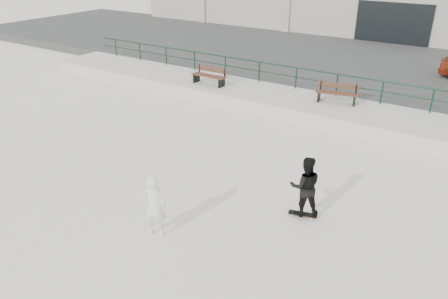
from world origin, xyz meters
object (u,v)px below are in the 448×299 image
Objects in this scene: seated_skater at (154,206)px; bench_right at (337,93)px; skateboard at (303,214)px; standing_skater at (305,186)px; bench_left at (210,76)px.

bench_right is at bearing -112.97° from seated_skater.
skateboard is 0.88m from standing_skater.
bench_right is at bearing 88.35° from skateboard.
bench_left is 11.16m from skateboard.
bench_right is (6.17, 0.83, -0.00)m from bench_left.
bench_right is at bearing 8.35° from bench_left.
standing_skater reaches higher than bench_left.
skateboard is (2.14, -8.22, -0.84)m from bench_right.
standing_skater is at bearing -154.59° from seated_skater.
standing_skater is (0.00, 0.00, 0.88)m from skateboard.
bench_left is 2.27× the size of skateboard.
skateboard is 0.47× the size of seated_skater.
skateboard is at bearing -154.59° from seated_skater.
skateboard is (8.31, -7.39, -0.84)m from bench_left.
seated_skater is (-0.67, -11.03, -0.06)m from bench_right.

